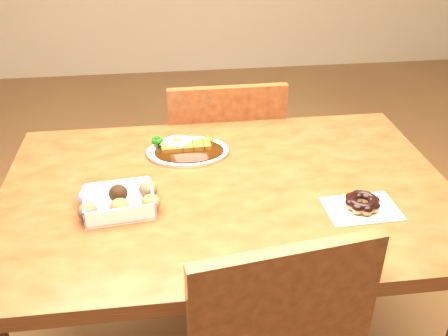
{
  "coord_description": "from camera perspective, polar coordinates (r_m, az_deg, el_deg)",
  "views": [
    {
      "loc": [
        -0.15,
        -1.11,
        1.48
      ],
      "look_at": [
        -0.01,
        -0.0,
        0.81
      ],
      "focal_mm": 40.0,
      "sensor_mm": 36.0,
      "label": 1
    }
  ],
  "objects": [
    {
      "name": "table",
      "position": [
        1.39,
        0.34,
        -5.54
      ],
      "size": [
        1.2,
        0.8,
        0.75
      ],
      "color": "#4B250F",
      "rests_on": "ground"
    },
    {
      "name": "pon_de_ring",
      "position": [
        1.29,
        15.52,
        -3.87
      ],
      "size": [
        0.18,
        0.13,
        0.03
      ],
      "rotation": [
        0.0,
        0.0,
        0.04
      ],
      "color": "silver",
      "rests_on": "table"
    },
    {
      "name": "katsu_curry_plate",
      "position": [
        1.49,
        -4.34,
        2.16
      ],
      "size": [
        0.25,
        0.18,
        0.05
      ],
      "rotation": [
        0.0,
        0.0,
        -0.04
      ],
      "color": "white",
      "rests_on": "table"
    },
    {
      "name": "donut_box",
      "position": [
        1.26,
        -11.91,
        -3.72
      ],
      "size": [
        0.2,
        0.15,
        0.05
      ],
      "rotation": [
        0.0,
        0.0,
        0.11
      ],
      "color": "white",
      "rests_on": "table"
    },
    {
      "name": "chair_far",
      "position": [
        1.93,
        -0.12,
        -0.22
      ],
      "size": [
        0.42,
        0.42,
        0.87
      ],
      "rotation": [
        0.0,
        0.0,
        3.15
      ],
      "color": "#4B250F",
      "rests_on": "ground"
    }
  ]
}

